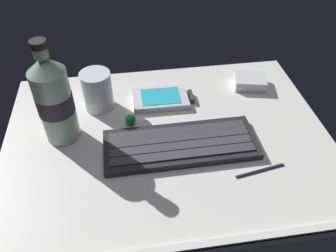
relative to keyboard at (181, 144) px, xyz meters
The scene contains 8 objects.
ground_plane 3.89cm from the keyboard, 124.58° to the left, with size 64.00×48.00×2.80cm.
keyboard is the anchor object (origin of this frame).
handheld_device 14.63cm from the keyboard, 95.09° to the left, with size 12.87×7.75×1.50cm.
juice_cup 21.52cm from the keyboard, 135.90° to the left, with size 6.40×6.40×8.50cm.
water_bottle 24.68cm from the keyboard, 163.42° to the left, with size 6.73×6.73×20.80cm.
charger_block 26.07cm from the keyboard, 41.75° to the left, with size 7.00×5.60×2.40cm, color silver.
trackball_mouse 12.06cm from the keyboard, 137.98° to the left, with size 2.20×2.20×2.20cm, color #198C33.
stylus_pen 15.27cm from the keyboard, 31.29° to the right, with size 0.70×0.70×9.50cm, color #26262B.
Camera 1 is at (-7.06, -47.73, 47.19)cm, focal length 36.51 mm.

